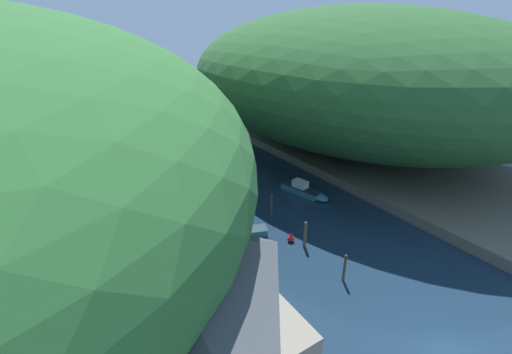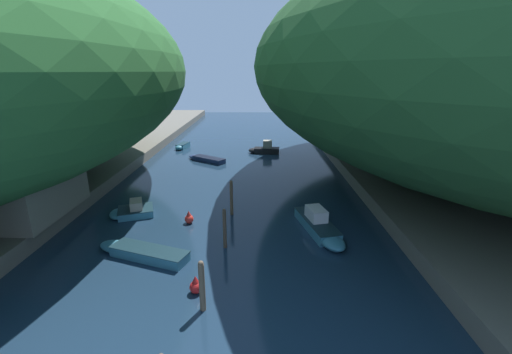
{
  "view_description": "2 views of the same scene",
  "coord_description": "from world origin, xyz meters",
  "px_view_note": "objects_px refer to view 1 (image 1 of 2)",
  "views": [
    {
      "loc": [
        -17.88,
        -5.7,
        18.58
      ],
      "look_at": [
        2.56,
        26.26,
        1.67
      ],
      "focal_mm": 24.0,
      "sensor_mm": 36.0,
      "label": 1
    },
    {
      "loc": [
        2.51,
        0.24,
        10.84
      ],
      "look_at": [
        2.26,
        28.48,
        2.06
      ],
      "focal_mm": 24.0,
      "sensor_mm": 36.0,
      "label": 2
    }
  ],
  "objects_px": {
    "boat_red_skiff": "(305,191)",
    "channel_buoy_near": "(229,207)",
    "boat_far_upstream": "(161,160)",
    "boat_white_cruiser": "(234,234)",
    "boat_near_quay": "(119,151)",
    "waterfront_building": "(167,318)",
    "channel_buoy_far": "(291,238)",
    "boat_cabin_cruiser": "(183,214)",
    "person_on_quay": "(154,257)",
    "boat_yellow_tender": "(195,142)",
    "boathouse_shed": "(113,213)"
  },
  "relations": [
    {
      "from": "boat_red_skiff",
      "to": "channel_buoy_near",
      "type": "height_order",
      "value": "boat_red_skiff"
    },
    {
      "from": "boat_far_upstream",
      "to": "boat_white_cruiser",
      "type": "height_order",
      "value": "boat_white_cruiser"
    },
    {
      "from": "boat_near_quay",
      "to": "channel_buoy_near",
      "type": "distance_m",
      "value": 26.18
    },
    {
      "from": "waterfront_building",
      "to": "boat_red_skiff",
      "type": "xyz_separation_m",
      "value": [
        21.75,
        15.24,
        -5.47
      ]
    },
    {
      "from": "channel_buoy_near",
      "to": "channel_buoy_far",
      "type": "xyz_separation_m",
      "value": [
        1.98,
        -8.34,
        -0.0
      ]
    },
    {
      "from": "channel_buoy_far",
      "to": "boat_cabin_cruiser",
      "type": "bearing_deg",
      "value": 124.91
    },
    {
      "from": "channel_buoy_far",
      "to": "boat_far_upstream",
      "type": "bearing_deg",
      "value": 97.69
    },
    {
      "from": "boat_white_cruiser",
      "to": "person_on_quay",
      "type": "height_order",
      "value": "person_on_quay"
    },
    {
      "from": "boat_red_skiff",
      "to": "channel_buoy_near",
      "type": "bearing_deg",
      "value": -22.38
    },
    {
      "from": "waterfront_building",
      "to": "boat_cabin_cruiser",
      "type": "xyz_separation_m",
      "value": [
        7.51,
        18.15,
        -5.57
      ]
    },
    {
      "from": "boat_far_upstream",
      "to": "channel_buoy_near",
      "type": "distance_m",
      "value": 18.5
    },
    {
      "from": "boat_red_skiff",
      "to": "channel_buoy_near",
      "type": "xyz_separation_m",
      "value": [
        -9.45,
        1.55,
        -0.1
      ]
    },
    {
      "from": "boat_near_quay",
      "to": "channel_buoy_far",
      "type": "xyz_separation_m",
      "value": [
        8.04,
        -33.81,
        0.03
      ]
    },
    {
      "from": "boat_near_quay",
      "to": "channel_buoy_near",
      "type": "xyz_separation_m",
      "value": [
        6.05,
        -25.47,
        0.03
      ]
    },
    {
      "from": "boat_cabin_cruiser",
      "to": "channel_buoy_far",
      "type": "distance_m",
      "value": 11.83
    },
    {
      "from": "boat_near_quay",
      "to": "channel_buoy_far",
      "type": "height_order",
      "value": "channel_buoy_far"
    },
    {
      "from": "person_on_quay",
      "to": "boat_white_cruiser",
      "type": "bearing_deg",
      "value": -94.81
    },
    {
      "from": "boat_yellow_tender",
      "to": "channel_buoy_near",
      "type": "height_order",
      "value": "boat_yellow_tender"
    },
    {
      "from": "channel_buoy_far",
      "to": "boat_yellow_tender",
      "type": "bearing_deg",
      "value": 82.92
    },
    {
      "from": "boat_cabin_cruiser",
      "to": "waterfront_building",
      "type": "bearing_deg",
      "value": 138.44
    },
    {
      "from": "boat_far_upstream",
      "to": "boat_red_skiff",
      "type": "bearing_deg",
      "value": -115.5
    },
    {
      "from": "waterfront_building",
      "to": "boat_white_cruiser",
      "type": "xyz_separation_m",
      "value": [
        10.17,
        12.04,
        -5.64
      ]
    },
    {
      "from": "boat_near_quay",
      "to": "boat_cabin_cruiser",
      "type": "height_order",
      "value": "boat_cabin_cruiser"
    },
    {
      "from": "boat_near_quay",
      "to": "boat_white_cruiser",
      "type": "relative_size",
      "value": 0.55
    },
    {
      "from": "boat_red_skiff",
      "to": "person_on_quay",
      "type": "height_order",
      "value": "person_on_quay"
    },
    {
      "from": "boat_white_cruiser",
      "to": "boat_cabin_cruiser",
      "type": "height_order",
      "value": "boat_cabin_cruiser"
    },
    {
      "from": "boat_cabin_cruiser",
      "to": "boathouse_shed",
      "type": "bearing_deg",
      "value": 89.43
    },
    {
      "from": "boathouse_shed",
      "to": "boat_yellow_tender",
      "type": "distance_m",
      "value": 29.81
    },
    {
      "from": "boat_far_upstream",
      "to": "boat_white_cruiser",
      "type": "bearing_deg",
      "value": -145.74
    },
    {
      "from": "boat_near_quay",
      "to": "boat_cabin_cruiser",
      "type": "distance_m",
      "value": 24.15
    },
    {
      "from": "boat_far_upstream",
      "to": "waterfront_building",
      "type": "bearing_deg",
      "value": -161.36
    },
    {
      "from": "boat_yellow_tender",
      "to": "channel_buoy_far",
      "type": "xyz_separation_m",
      "value": [
        -3.87,
        -31.17,
        -0.15
      ]
    },
    {
      "from": "waterfront_building",
      "to": "channel_buoy_far",
      "type": "bearing_deg",
      "value": 30.61
    },
    {
      "from": "waterfront_building",
      "to": "boat_red_skiff",
      "type": "distance_m",
      "value": 27.11
    },
    {
      "from": "boat_red_skiff",
      "to": "channel_buoy_far",
      "type": "relative_size",
      "value": 6.75
    },
    {
      "from": "boat_red_skiff",
      "to": "boat_near_quay",
      "type": "distance_m",
      "value": 31.16
    },
    {
      "from": "channel_buoy_near",
      "to": "channel_buoy_far",
      "type": "distance_m",
      "value": 8.58
    },
    {
      "from": "channel_buoy_far",
      "to": "boathouse_shed",
      "type": "bearing_deg",
      "value": 151.9
    },
    {
      "from": "waterfront_building",
      "to": "person_on_quay",
      "type": "height_order",
      "value": "waterfront_building"
    },
    {
      "from": "boat_yellow_tender",
      "to": "boat_cabin_cruiser",
      "type": "xyz_separation_m",
      "value": [
        -10.64,
        -21.47,
        -0.15
      ]
    },
    {
      "from": "boat_near_quay",
      "to": "boat_far_upstream",
      "type": "height_order",
      "value": "boat_near_quay"
    },
    {
      "from": "waterfront_building",
      "to": "boathouse_shed",
      "type": "bearing_deg",
      "value": 88.16
    },
    {
      "from": "boathouse_shed",
      "to": "channel_buoy_far",
      "type": "distance_m",
      "value": 15.97
    },
    {
      "from": "channel_buoy_near",
      "to": "channel_buoy_far",
      "type": "bearing_deg",
      "value": -76.62
    },
    {
      "from": "boathouse_shed",
      "to": "channel_buoy_far",
      "type": "height_order",
      "value": "boathouse_shed"
    },
    {
      "from": "channel_buoy_near",
      "to": "person_on_quay",
      "type": "xyz_separation_m",
      "value": [
        -10.17,
        -6.62,
        1.72
      ]
    },
    {
      "from": "boat_yellow_tender",
      "to": "boat_white_cruiser",
      "type": "bearing_deg",
      "value": 167.93
    },
    {
      "from": "channel_buoy_near",
      "to": "person_on_quay",
      "type": "relative_size",
      "value": 0.58
    },
    {
      "from": "boat_yellow_tender",
      "to": "channel_buoy_near",
      "type": "xyz_separation_m",
      "value": [
        -5.86,
        -22.82,
        -0.15
      ]
    },
    {
      "from": "boathouse_shed",
      "to": "person_on_quay",
      "type": "height_order",
      "value": "boathouse_shed"
    }
  ]
}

